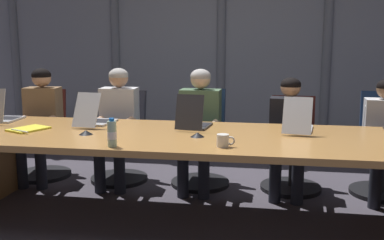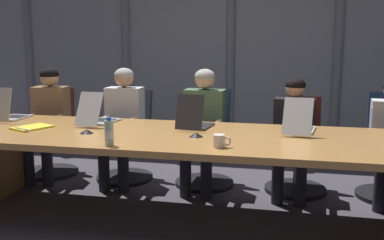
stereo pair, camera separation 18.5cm
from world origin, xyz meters
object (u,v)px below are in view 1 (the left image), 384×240
(office_chair_right_end, at_px, (383,156))
(conference_mic_left_side, at_px, (86,132))
(spiral_notepad, at_px, (28,129))
(office_chair_center, at_px, (201,149))
(laptop_right_mid, at_px, (298,124))
(laptop_left_end, at_px, (2,115))
(person_center, at_px, (199,121))
(laptop_left_mid, at_px, (96,118))
(person_left_mid, at_px, (117,119))
(person_right_mid, at_px, (289,129))
(person_left_end, at_px, (40,118))
(office_chair_left_mid, at_px, (121,147))
(coffee_mug_near, at_px, (223,141))
(office_chair_right_mid, at_px, (292,154))
(water_bottle_primary, at_px, (112,134))
(conference_mic_middle, at_px, (197,135))
(laptop_center, at_px, (194,122))
(office_chair_left_end, at_px, (43,144))

(office_chair_right_end, relative_size, conference_mic_left_side, 8.89)
(office_chair_right_end, xyz_separation_m, spiral_notepad, (-3.09, -1.05, 0.37))
(spiral_notepad, bearing_deg, office_chair_center, 63.08)
(laptop_right_mid, bearing_deg, laptop_left_end, 97.30)
(office_chair_center, bearing_deg, person_center, 2.09)
(laptop_left_mid, height_order, office_chair_center, laptop_left_mid)
(office_chair_right_end, xyz_separation_m, person_left_mid, (-2.62, -0.16, 0.32))
(person_center, relative_size, person_right_mid, 1.06)
(person_left_end, relative_size, person_center, 0.99)
(office_chair_left_mid, height_order, coffee_mug_near, office_chair_left_mid)
(office_chair_center, bearing_deg, person_left_mid, -76.81)
(office_chair_right_mid, height_order, water_bottle_primary, water_bottle_primary)
(water_bottle_primary, bearing_deg, spiral_notepad, 153.20)
(conference_mic_left_side, bearing_deg, water_bottle_primary, -45.94)
(office_chair_center, bearing_deg, office_chair_left_mid, -87.34)
(person_center, distance_m, coffee_mug_near, 1.28)
(laptop_left_mid, height_order, office_chair_right_end, laptop_left_mid)
(office_chair_left_mid, height_order, conference_mic_middle, office_chair_left_mid)
(laptop_right_mid, distance_m, office_chair_right_mid, 0.85)
(person_left_end, bearing_deg, water_bottle_primary, 37.78)
(laptop_right_mid, height_order, person_left_end, person_left_end)
(laptop_right_mid, xyz_separation_m, office_chair_right_mid, (-0.00, 0.72, -0.44))
(laptop_center, distance_m, office_chair_right_end, 1.94)
(person_left_mid, relative_size, coffee_mug_near, 9.13)
(office_chair_left_end, relative_size, spiral_notepad, 2.55)
(conference_mic_left_side, xyz_separation_m, spiral_notepad, (-0.55, 0.09, -0.01))
(person_left_end, distance_m, person_left_mid, 0.84)
(office_chair_center, relative_size, water_bottle_primary, 4.77)
(water_bottle_primary, xyz_separation_m, spiral_notepad, (-0.90, 0.45, -0.08))
(office_chair_center, distance_m, person_center, 0.36)
(office_chair_right_mid, bearing_deg, coffee_mug_near, -19.92)
(laptop_center, distance_m, person_right_mid, 1.02)
(office_chair_right_end, xyz_separation_m, person_right_mid, (-0.91, -0.17, 0.28))
(laptop_center, xyz_separation_m, person_left_end, (-1.73, 0.59, -0.11))
(laptop_right_mid, bearing_deg, person_center, 65.50)
(laptop_center, bearing_deg, person_left_end, 77.67)
(office_chair_center, xyz_separation_m, person_left_end, (-1.68, -0.16, 0.31))
(laptop_left_end, bearing_deg, laptop_right_mid, -91.48)
(water_bottle_primary, bearing_deg, laptop_left_mid, 118.95)
(laptop_left_end, xyz_separation_m, water_bottle_primary, (1.34, -0.78, 0.03))
(person_center, bearing_deg, laptop_center, 5.93)
(laptop_left_mid, relative_size, coffee_mug_near, 3.73)
(laptop_left_end, height_order, laptop_right_mid, laptop_left_end)
(person_right_mid, distance_m, water_bottle_primary, 1.86)
(office_chair_right_end, height_order, conference_mic_left_side, office_chair_right_end)
(laptop_center, bearing_deg, office_chair_left_mid, 57.20)
(office_chair_center, height_order, conference_mic_middle, office_chair_center)
(office_chair_center, distance_m, conference_mic_middle, 1.16)
(water_bottle_primary, distance_m, conference_mic_left_side, 0.51)
(laptop_left_end, height_order, laptop_left_mid, laptop_left_end)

